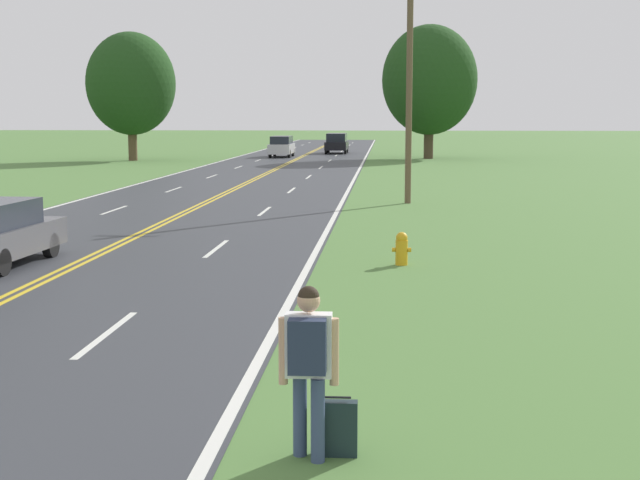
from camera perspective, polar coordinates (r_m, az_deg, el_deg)
name	(u,v)px	position (r m, az deg, el deg)	size (l,w,h in m)	color
hitchhiker_person	(308,355)	(8.74, -0.75, -7.38)	(0.59, 0.42, 1.75)	#38476B
suitcase	(336,428)	(9.10, 1.01, -11.96)	(0.44, 0.14, 0.62)	#19282D
fire_hydrant	(402,248)	(20.37, 5.25, -0.53)	(0.44, 0.28, 0.76)	gold
utility_pole_midground	(409,87)	(34.73, 5.73, 9.69)	(1.80, 0.24, 8.59)	brown
tree_left_verge	(131,84)	(69.31, -12.01, 9.75)	(6.67, 6.67, 9.60)	brown
tree_mid_treeline	(430,80)	(71.47, 7.03, 10.12)	(7.46, 7.46, 10.45)	#473828
car_silver_van_approaching	(282,146)	(73.80, -2.47, 6.03)	(1.75, 4.74, 1.72)	black
car_black_suv_mid_near	(337,143)	(80.76, 1.08, 6.25)	(1.95, 4.74, 1.81)	black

